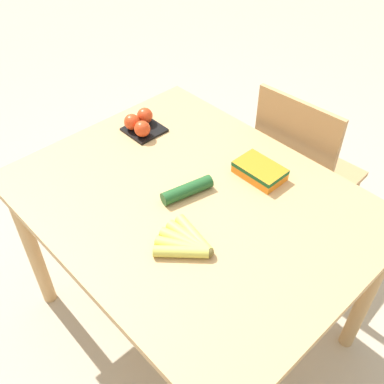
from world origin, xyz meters
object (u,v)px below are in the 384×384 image
object	(u,v)px
cucumber_near	(187,190)
carrot_bag	(260,170)
chair	(301,175)
tomato_pack	(141,124)
banana_bunch	(187,243)

from	to	relation	value
cucumber_near	carrot_bag	bearing A→B (deg)	68.22
chair	tomato_pack	size ratio (longest dim) A/B	6.50
carrot_bag	cucumber_near	xyz separation A→B (m)	(-0.11, -0.27, -0.00)
tomato_pack	carrot_bag	world-z (taller)	tomato_pack
chair	cucumber_near	distance (m)	0.74
banana_bunch	carrot_bag	xyz separation A→B (m)	(-0.07, 0.43, 0.01)
tomato_pack	carrot_bag	size ratio (longest dim) A/B	0.81
tomato_pack	banana_bunch	bearing A→B (deg)	-26.03
cucumber_near	chair	bearing A→B (deg)	86.15
chair	cucumber_near	bearing A→B (deg)	82.95
banana_bunch	carrot_bag	size ratio (longest dim) A/B	1.05
banana_bunch	tomato_pack	world-z (taller)	tomato_pack
chair	banana_bunch	xyz separation A→B (m)	(0.13, -0.84, 0.30)
carrot_bag	cucumber_near	distance (m)	0.29
banana_bunch	chair	bearing A→B (deg)	98.70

